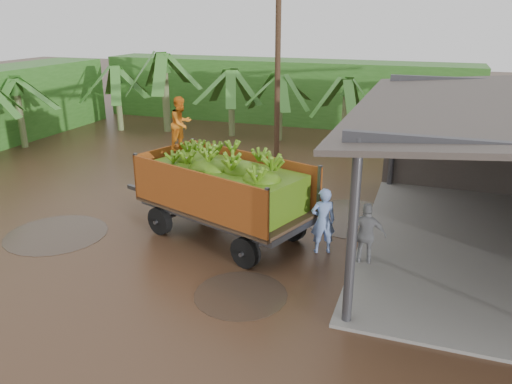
% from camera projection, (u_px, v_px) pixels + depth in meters
% --- Properties ---
extents(ground, '(100.00, 100.00, 0.00)m').
position_uv_depth(ground, '(196.00, 224.00, 15.44)').
color(ground, black).
rests_on(ground, ground).
extents(hedge_north, '(22.00, 3.00, 3.60)m').
position_uv_depth(hedge_north, '(283.00, 91.00, 29.66)').
color(hedge_north, '#2D661E').
rests_on(hedge_north, ground).
extents(banana_trailer, '(6.91, 3.90, 3.88)m').
position_uv_depth(banana_trailer, '(224.00, 188.00, 14.06)').
color(banana_trailer, '#CB601D').
rests_on(banana_trailer, ground).
extents(man_blue, '(0.79, 0.68, 1.84)m').
position_uv_depth(man_blue, '(323.00, 221.00, 13.30)').
color(man_blue, '#7694D8').
rests_on(man_blue, ground).
extents(man_grey, '(1.05, 0.57, 1.69)m').
position_uv_depth(man_grey, '(366.00, 235.00, 12.63)').
color(man_grey, gray).
rests_on(man_grey, ground).
extents(utility_pole, '(1.20, 0.24, 8.21)m').
position_uv_depth(utility_pole, '(278.00, 63.00, 21.13)').
color(utility_pole, '#47301E').
rests_on(utility_pole, ground).
extents(banana_plants, '(24.65, 20.25, 4.35)m').
position_uv_depth(banana_plants, '(152.00, 113.00, 22.95)').
color(banana_plants, '#2D661E').
rests_on(banana_plants, ground).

